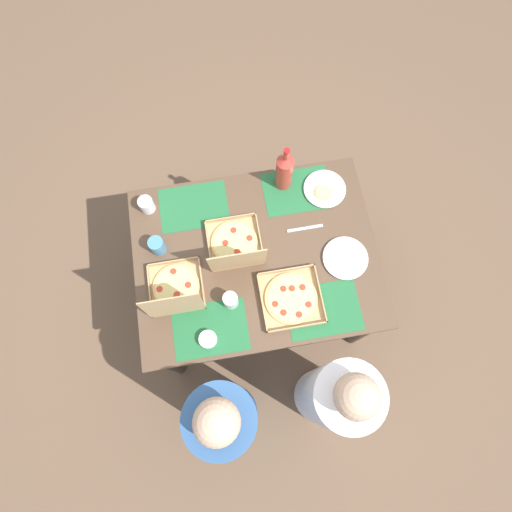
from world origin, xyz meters
TOP-DOWN VIEW (x-y plane):
  - ground_plane at (0.00, 0.00)m, footprint 6.00×6.00m
  - dining_table at (0.00, 0.00)m, footprint 1.24×0.96m
  - placemat_near_left at (-0.28, -0.33)m, footprint 0.36×0.26m
  - placemat_near_right at (0.28, -0.33)m, footprint 0.36×0.26m
  - placemat_far_left at (-0.28, 0.33)m, footprint 0.36×0.26m
  - placemat_far_right at (0.28, 0.33)m, footprint 0.36×0.26m
  - pizza_box_corner_left at (-0.13, 0.25)m, footprint 0.30×0.30m
  - pizza_box_center at (0.10, -0.05)m, footprint 0.27×0.30m
  - pizza_box_corner_right at (0.42, 0.13)m, footprint 0.26×0.27m
  - plate_near_right at (-0.44, 0.09)m, footprint 0.23×0.23m
  - plate_far_left at (-0.42, -0.31)m, footprint 0.23×0.23m
  - soda_bottle at (-0.21, -0.39)m, footprint 0.09×0.09m
  - cup_red at (0.16, 0.22)m, footprint 0.07×0.07m
  - cup_dark at (0.52, -0.36)m, footprint 0.08×0.08m
  - cup_spare at (0.48, -0.12)m, footprint 0.08×0.08m
  - condiment_bowl at (0.30, 0.38)m, footprint 0.09×0.09m
  - fork_by_far_right at (-0.28, -0.11)m, footprint 0.19×0.02m
  - diner_left_seat at (-0.28, 0.74)m, footprint 0.32×0.32m
  - diner_right_seat at (0.28, 0.74)m, footprint 0.32×0.32m

SIDE VIEW (x-z plane):
  - ground_plane at x=0.00m, z-range 0.00..0.00m
  - diner_left_seat at x=-0.28m, z-range -0.06..1.08m
  - diner_right_seat at x=0.28m, z-range -0.06..1.10m
  - dining_table at x=0.00m, z-range 0.26..1.02m
  - placemat_near_left at x=-0.28m, z-range 0.76..0.76m
  - placemat_near_right at x=0.28m, z-range 0.76..0.76m
  - placemat_far_left at x=-0.28m, z-range 0.76..0.76m
  - placemat_far_right at x=0.28m, z-range 0.76..0.76m
  - fork_by_far_right at x=-0.28m, z-range 0.76..0.77m
  - plate_near_right at x=-0.44m, z-range 0.76..0.78m
  - plate_far_left at x=-0.42m, z-range 0.76..0.79m
  - pizza_box_corner_left at x=-0.13m, z-range 0.76..0.79m
  - condiment_bowl at x=0.30m, z-range 0.76..0.80m
  - cup_dark at x=0.52m, z-range 0.76..0.85m
  - pizza_box_corner_right at x=0.42m, z-range 0.66..0.96m
  - pizza_box_center at x=0.10m, z-range 0.66..0.96m
  - cup_red at x=0.16m, z-range 0.76..0.86m
  - cup_spare at x=0.48m, z-range 0.76..0.86m
  - soda_bottle at x=-0.21m, z-range 0.73..1.06m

